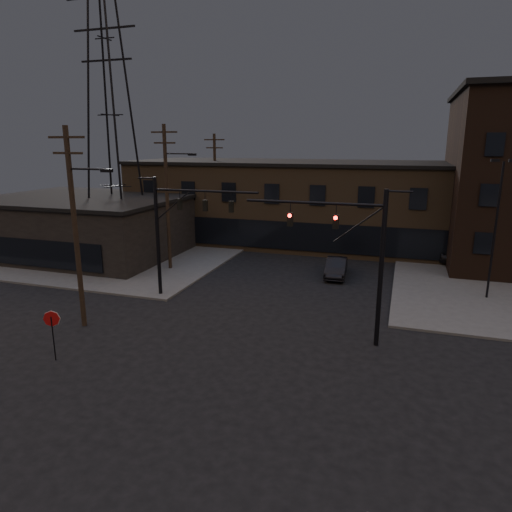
{
  "coord_description": "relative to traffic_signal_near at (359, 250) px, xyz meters",
  "views": [
    {
      "loc": [
        7.36,
        -18.02,
        10.15
      ],
      "look_at": [
        -0.91,
        7.25,
        3.5
      ],
      "focal_mm": 32.0,
      "sensor_mm": 36.0,
      "label": 1
    }
  ],
  "objects": [
    {
      "name": "ground",
      "position": [
        -5.36,
        -4.5,
        -4.93
      ],
      "size": [
        140.0,
        140.0,
        0.0
      ],
      "primitive_type": "plane",
      "color": "black",
      "rests_on": "ground"
    },
    {
      "name": "traffic_signal_near",
      "position": [
        0.0,
        0.0,
        0.0
      ],
      "size": [
        7.12,
        0.24,
        8.0
      ],
      "color": "black",
      "rests_on": "ground"
    },
    {
      "name": "utility_pole_near",
      "position": [
        -14.79,
        -2.5,
        0.94
      ],
      "size": [
        3.7,
        0.28,
        11.0
      ],
      "color": "black",
      "rests_on": "ground"
    },
    {
      "name": "utility_pole_mid",
      "position": [
        -15.79,
        9.5,
        1.19
      ],
      "size": [
        3.7,
        0.28,
        11.5
      ],
      "color": "black",
      "rests_on": "ground"
    },
    {
      "name": "car_crossing",
      "position": [
        -2.68,
        11.79,
        -4.22
      ],
      "size": [
        1.8,
        4.42,
        1.43
      ],
      "primitive_type": "imported",
      "rotation": [
        0.0,
        0.0,
        0.07
      ],
      "color": "black",
      "rests_on": "ground"
    },
    {
      "name": "stop_sign",
      "position": [
        -13.36,
        -6.49,
        -3.09
      ],
      "size": [
        0.72,
        0.33,
        2.48
      ],
      "color": "black",
      "rests_on": "ground"
    },
    {
      "name": "parked_car_lot_a",
      "position": [
        7.34,
        17.32,
        -4.04
      ],
      "size": [
        4.65,
        2.85,
        1.48
      ],
      "primitive_type": "imported",
      "rotation": [
        0.0,
        0.0,
        1.3
      ],
      "color": "black",
      "rests_on": "sidewalk_ne"
    },
    {
      "name": "sidewalk_nw",
      "position": [
        -27.36,
        17.5,
        -4.86
      ],
      "size": [
        30.0,
        30.0,
        0.15
      ],
      "primitive_type": "cube",
      "color": "#474744",
      "rests_on": "ground"
    },
    {
      "name": "lot_light_a",
      "position": [
        7.64,
        9.5,
        0.58
      ],
      "size": [
        1.5,
        0.28,
        9.14
      ],
      "color": "black",
      "rests_on": "ground"
    },
    {
      "name": "building_row",
      "position": [
        -5.36,
        23.5,
        -0.93
      ],
      "size": [
        40.0,
        12.0,
        8.0
      ],
      "primitive_type": "cube",
      "color": "#4F3E2A",
      "rests_on": "ground"
    },
    {
      "name": "transmission_tower",
      "position": [
        -23.36,
        13.5,
        7.57
      ],
      "size": [
        7.0,
        7.0,
        25.0
      ],
      "primitive_type": null,
      "color": "black",
      "rests_on": "ground"
    },
    {
      "name": "building_left",
      "position": [
        -25.36,
        11.5,
        -2.43
      ],
      "size": [
        16.0,
        12.0,
        5.0
      ],
      "primitive_type": "cube",
      "color": "black",
      "rests_on": "ground"
    },
    {
      "name": "utility_pole_far",
      "position": [
        -16.86,
        21.5,
        0.85
      ],
      "size": [
        2.2,
        0.28,
        11.0
      ],
      "color": "black",
      "rests_on": "ground"
    },
    {
      "name": "traffic_signal_far",
      "position": [
        -12.07,
        3.5,
        0.08
      ],
      "size": [
        7.12,
        0.24,
        8.0
      ],
      "color": "black",
      "rests_on": "ground"
    }
  ]
}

